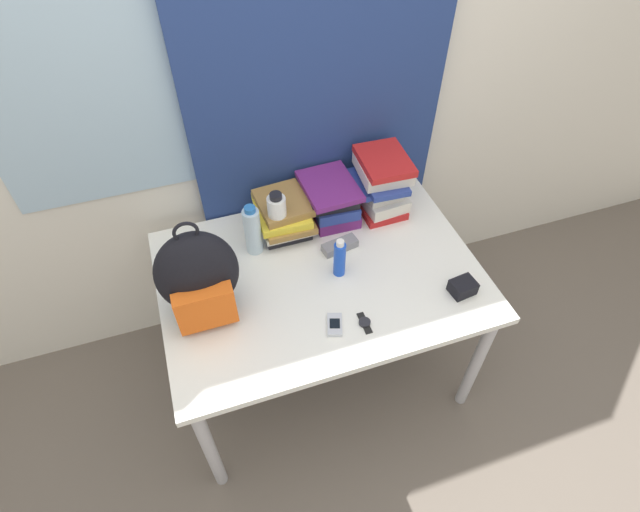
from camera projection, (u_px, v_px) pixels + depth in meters
The scene contains 15 objects.
ground_plane at pixel (352, 448), 2.22m from camera, with size 12.00×12.00×0.00m, color #665B51.
wall_back at pixel (275, 83), 1.93m from camera, with size 6.00×0.06×2.50m.
curtain_blue at pixel (319, 83), 1.93m from camera, with size 1.07×0.04×2.50m.
desk at pixel (320, 285), 2.04m from camera, with size 1.26×0.89×0.71m.
backpack at pixel (198, 276), 1.74m from camera, with size 0.29×0.22×0.43m.
book_stack_left at pixel (284, 214), 2.11m from camera, with size 0.23×0.28×0.15m.
book_stack_center at pixel (332, 200), 2.14m from camera, with size 0.23×0.28×0.18m.
book_stack_right at pixel (380, 182), 2.16m from camera, with size 0.23×0.28×0.27m.
water_bottle at pixel (253, 230), 1.99m from camera, with size 0.07×0.07×0.24m.
sports_bottle at pixel (278, 220), 2.02m from camera, with size 0.08×0.08×0.26m.
sunscreen_bottle at pixel (340, 258), 1.93m from camera, with size 0.05×0.05×0.18m.
cell_phone at pixel (335, 325), 1.81m from camera, with size 0.08×0.11×0.02m.
sunglasses_case at pixel (340, 246), 2.07m from camera, with size 0.16×0.08×0.04m.
camera_pouch at pixel (463, 287), 1.90m from camera, with size 0.10×0.08×0.06m.
wristwatch at pixel (365, 323), 1.82m from camera, with size 0.04×0.10×0.01m.
Camera 1 is at (-0.41, -0.78, 2.22)m, focal length 28.00 mm.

